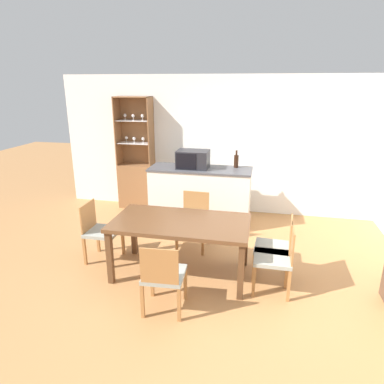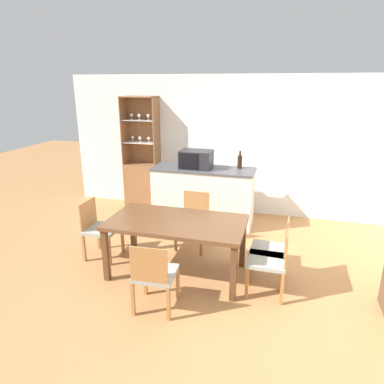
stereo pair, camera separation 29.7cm
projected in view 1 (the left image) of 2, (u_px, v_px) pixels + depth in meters
ground_plane at (213, 282)px, 4.32m from camera, size 18.00×18.00×0.00m
wall_back at (236, 146)px, 6.38m from camera, size 6.80×0.06×2.55m
kitchen_counter at (200, 195)px, 6.05m from camera, size 1.77×0.63×0.99m
display_cabinet at (137, 176)px, 6.78m from camera, size 0.68×0.34×2.16m
dining_table at (181, 227)px, 4.32m from camera, size 1.73×0.92×0.74m
dining_chair_head_far at (194, 220)px, 5.13m from camera, size 0.45×0.45×0.83m
dining_chair_side_right_far at (276, 247)px, 4.28m from camera, size 0.46×0.46×0.83m
dining_chair_side_left_far at (100, 231)px, 4.76m from camera, size 0.43×0.43×0.83m
dining_chair_side_right_near at (276, 258)px, 4.03m from camera, size 0.44×0.44×0.83m
dining_chair_head_near at (163, 276)px, 3.66m from camera, size 0.46×0.46×0.83m
microwave at (193, 159)px, 5.86m from camera, size 0.54×0.39×0.31m
wine_bottle at (236, 161)px, 5.90m from camera, size 0.08×0.08×0.30m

